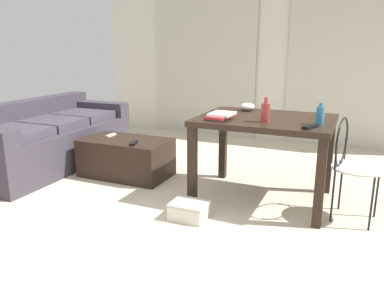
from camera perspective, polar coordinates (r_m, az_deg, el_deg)
The scene contains 16 objects.
ground_plane at distance 3.84m, azimuth 3.96°, elevation -6.33°, with size 9.00×9.00×0.00m, color beige.
wall_back at distance 5.78m, azimuth 12.22°, elevation 13.91°, with size 5.48×0.10×2.67m, color silver.
curtains at distance 5.70m, azimuth 11.97°, elevation 12.84°, with size 3.75×0.03×2.46m.
couch at distance 4.72m, azimuth -20.87°, elevation 0.67°, with size 0.93×2.04×0.75m.
coffee_table at distance 4.14m, azimuth -9.86°, elevation -2.02°, with size 0.93×0.54×0.40m.
craft_table at distance 3.41m, azimuth 10.95°, elevation 2.22°, with size 1.16×0.90×0.76m.
wire_chair at distance 3.24m, azimuth 22.71°, elevation -1.93°, with size 0.40×0.42×0.83m.
bottle_near at distance 3.16m, azimuth 11.03°, elevation 4.72°, with size 0.07×0.07×0.21m.
bottle_far at distance 3.17m, azimuth 18.75°, elevation 4.11°, with size 0.06×0.06×0.17m.
bowl at distance 3.72m, azimuth 8.35°, elevation 5.57°, with size 0.14×0.14×0.07m, color beige.
book_stack at distance 3.25m, azimuth 4.35°, elevation 4.24°, with size 0.21×0.28×0.06m.
tv_remote_on_table at distance 3.02m, azimuth 17.38°, elevation 2.50°, with size 0.05×0.17×0.02m, color black.
scissors at distance 3.57m, azimuth 18.72°, elevation 4.03°, with size 0.07×0.12×0.00m.
tv_remote_primary at distance 4.26m, azimuth -12.13°, elevation 1.31°, with size 0.04×0.15×0.02m, color #B7B7B2.
tv_remote_secondary at distance 3.86m, azimuth -8.75°, elevation 0.15°, with size 0.05×0.16×0.02m, color black.
shoebox at distance 3.12m, azimuth -0.42°, elevation -9.94°, with size 0.29×0.24×0.14m.
Camera 1 is at (1.21, -1.90, 1.36)m, focal length 35.41 mm.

